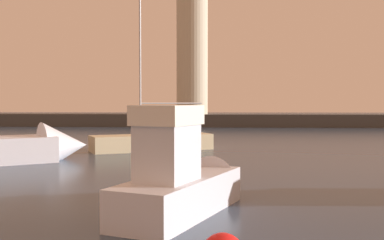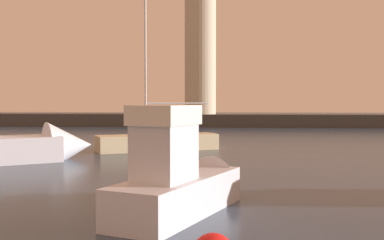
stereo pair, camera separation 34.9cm
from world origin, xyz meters
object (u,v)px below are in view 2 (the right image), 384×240
(motorboat_3, at_px, (8,143))
(lighthouse, at_px, (200,44))
(motorboat_0, at_px, (187,179))
(sailboat_moored, at_px, (157,141))

(motorboat_3, bearing_deg, lighthouse, 78.95)
(motorboat_0, bearing_deg, sailboat_moored, 101.97)
(lighthouse, bearing_deg, motorboat_3, -101.05)
(motorboat_0, height_order, sailboat_moored, sailboat_moored)
(lighthouse, distance_m, motorboat_3, 38.06)
(lighthouse, height_order, sailboat_moored, lighthouse)
(sailboat_moored, bearing_deg, motorboat_0, -78.03)
(motorboat_3, height_order, sailboat_moored, sailboat_moored)
(lighthouse, xyz_separation_m, sailboat_moored, (-0.60, -29.67, -9.69))
(lighthouse, xyz_separation_m, motorboat_3, (-7.08, -36.23, -9.27))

